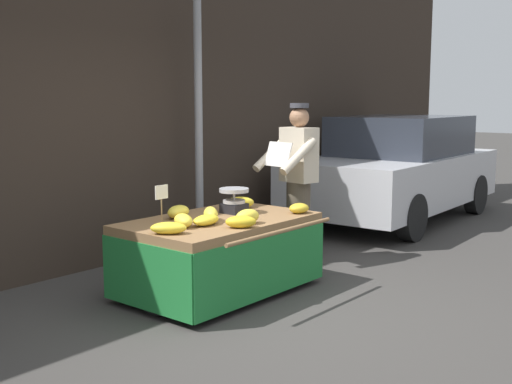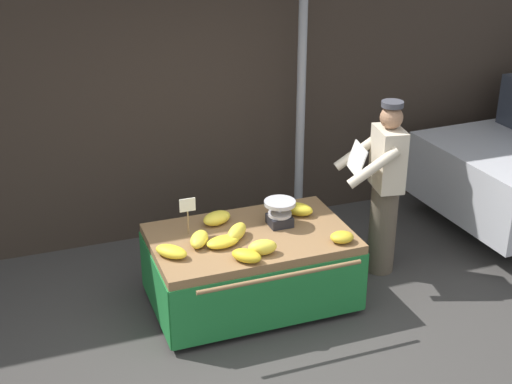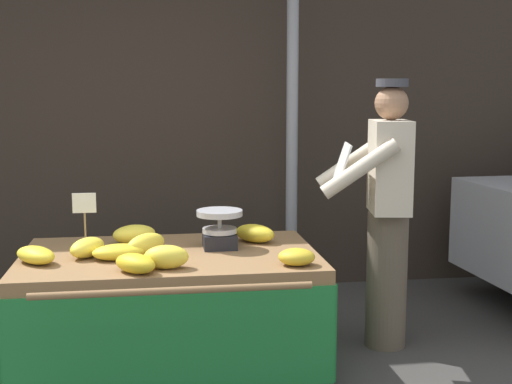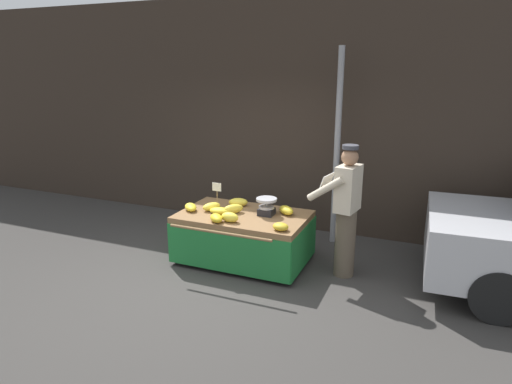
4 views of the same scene
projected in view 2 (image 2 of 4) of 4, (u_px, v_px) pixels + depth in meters
ground_plane at (263, 367)px, 5.70m from camera, size 60.00×60.00×0.00m
back_wall at (171, 60)px, 7.18m from camera, size 16.00×0.24×3.71m
street_pole at (301, 100)px, 7.29m from camera, size 0.09×0.09×2.91m
banana_cart at (251, 253)px, 6.34m from camera, size 1.76×1.29×0.69m
weighing_scale at (280, 213)px, 6.39m from camera, size 0.28×0.28×0.23m
price_sign at (188, 208)px, 6.18m from camera, size 0.14×0.01×0.34m
banana_bunch_0 at (223, 242)px, 6.05m from camera, size 0.32×0.21×0.09m
banana_bunch_1 at (199, 239)px, 6.07m from camera, size 0.26×0.31×0.11m
banana_bunch_2 at (342, 237)px, 6.12m from camera, size 0.23×0.20×0.10m
banana_bunch_3 at (263, 247)px, 5.93m from camera, size 0.25×0.16×0.13m
banana_bunch_4 at (171, 251)px, 5.89m from camera, size 0.31×0.32×0.10m
banana_bunch_5 at (246, 256)px, 5.82m from camera, size 0.28×0.29×0.10m
banana_bunch_6 at (237, 232)px, 6.17m from camera, size 0.29×0.30×0.13m
banana_bunch_7 at (298, 209)px, 6.60m from camera, size 0.31×0.30×0.11m
banana_bunch_8 at (217, 218)px, 6.43m from camera, size 0.31×0.25×0.12m
vendor_person at (384, 188)px, 6.72m from camera, size 0.63×0.58×1.71m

